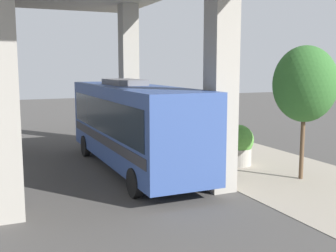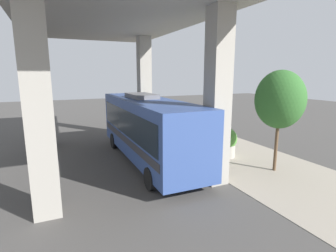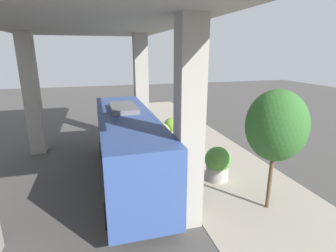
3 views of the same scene
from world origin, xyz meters
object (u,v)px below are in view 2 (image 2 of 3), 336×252
at_px(planter_front, 225,142).
at_px(planter_extra, 163,128).
at_px(planter_middle, 192,129).
at_px(planter_back, 170,124).
at_px(fire_hydrant, 195,142).
at_px(bus, 148,126).
at_px(street_tree_near, 280,100).

xyz_separation_m(planter_front, planter_extra, (1.60, -5.77, -0.08)).
bearing_deg(planter_middle, planter_back, -85.72).
relative_size(fire_hydrant, planter_back, 0.54).
height_order(bus, planter_back, bus).
distance_m(fire_hydrant, planter_extra, 3.49).
relative_size(planter_front, planter_extra, 1.06).
relative_size(bus, planter_extra, 6.23).
bearing_deg(planter_back, bus, 55.15).
bearing_deg(bus, planter_extra, -122.12).
xyz_separation_m(planter_front, street_tree_near, (-0.96, 2.91, 2.75)).
height_order(planter_front, planter_middle, planter_middle).
bearing_deg(planter_extra, planter_back, -133.23).
height_order(bus, planter_front, bus).
distance_m(planter_middle, planter_back, 3.26).
xyz_separation_m(planter_middle, street_tree_near, (-1.12, 6.71, 2.69)).
bearing_deg(planter_middle, street_tree_near, 99.50).
distance_m(planter_front, street_tree_near, 4.12).
bearing_deg(bus, fire_hydrant, -162.49).
xyz_separation_m(fire_hydrant, planter_back, (-0.32, -4.63, 0.40)).
distance_m(planter_middle, street_tree_near, 7.31).
relative_size(bus, fire_hydrant, 11.67).
bearing_deg(planter_back, fire_hydrant, 86.00).
bearing_deg(fire_hydrant, planter_front, 106.80).
bearing_deg(planter_back, street_tree_near, 97.81).
distance_m(bus, fire_hydrant, 4.21).
height_order(fire_hydrant, planter_front, planter_front).
xyz_separation_m(planter_middle, planter_back, (0.24, -3.24, -0.13)).
relative_size(planter_front, street_tree_near, 0.35).
bearing_deg(planter_extra, fire_hydrant, 104.61).
xyz_separation_m(bus, planter_front, (-4.45, 1.24, -1.13)).
distance_m(planter_front, planter_extra, 5.99).
height_order(planter_front, street_tree_near, street_tree_near).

